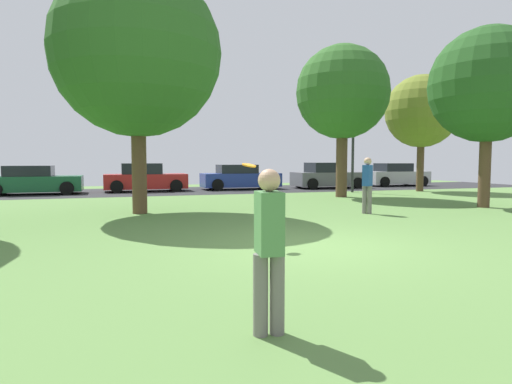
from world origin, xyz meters
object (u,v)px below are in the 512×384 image
Objects in this scene: maple_tree_far at (343,93)px; oak_tree_center at (422,112)px; parked_car_green at (34,181)px; parked_car_blue at (240,178)px; parked_car_red at (145,179)px; frisbee_disc at (249,165)px; person_bystander at (269,245)px; oak_tree_left at (137,53)px; maple_tree_near at (488,85)px; person_catcher at (367,182)px; parked_car_silver at (395,175)px; street_lamp_post at (353,149)px; parked_car_grey at (327,176)px.

maple_tree_far is 1.10× the size of oak_tree_center.
parked_car_green is 10.53m from parked_car_blue.
frisbee_disc is at bearing -86.94° from parked_car_red.
parked_car_red is at bearing 5.62° from person_bystander.
oak_tree_left is 1.20× the size of maple_tree_near.
maple_tree_near reaches higher than parked_car_red.
maple_tree_near reaches higher than frisbee_disc.
oak_tree_left is at bearing -158.94° from maple_tree_far.
oak_tree_left reaches higher than person_catcher.
frisbee_disc is 21.84m from parked_car_silver.
person_catcher is 0.39× the size of parked_car_blue.
maple_tree_near is 19.91m from parked_car_green.
maple_tree_near is (2.53, -5.46, -0.43)m from maple_tree_far.
parked_car_green is at bearing -177.37° from parked_car_blue.
oak_tree_left is 12.69m from street_lamp_post.
maple_tree_far is 1.50× the size of street_lamp_post.
person_catcher is 0.42× the size of parked_car_grey.
parked_car_grey is (10.79, 19.42, -0.16)m from person_bystander.
person_bystander is at bearing -143.52° from maple_tree_near.
frisbee_disc reaches higher than parked_car_blue.
parked_car_silver is at bearing -165.42° from person_catcher.
maple_tree_far is 1.09× the size of maple_tree_near.
parked_car_green is 21.04m from parked_car_silver.
street_lamp_post is at bearing -26.74° from person_bystander.
person_bystander reaches higher than parked_car_grey.
parked_car_blue is at bearing 58.33° from oak_tree_left.
frisbee_disc is at bearing -122.38° from parked_car_grey.
parked_car_red is (0.27, 19.99, -0.17)m from person_bystander.
parked_car_grey reaches higher than parked_car_green.
street_lamp_post is at bearing -39.99° from parked_car_blue.
parked_car_blue is (10.52, 0.48, 0.01)m from parked_car_green.
person_catcher reaches higher than parked_car_blue.
parked_car_red is 5.26m from parked_car_blue.
frisbee_disc is (-7.30, -9.38, -3.09)m from maple_tree_far.
parked_car_silver is 0.92× the size of street_lamp_post.
person_bystander is at bearing -128.61° from parked_car_silver.
parked_car_grey is 5.30m from parked_car_silver.
parked_car_silver is at bearing 36.46° from street_lamp_post.
oak_tree_center is 1.39× the size of parked_car_blue.
street_lamp_post reaches higher than frisbee_disc.
maple_tree_near is 13.54m from parked_car_blue.
maple_tree_near is (11.52, -2.00, -0.67)m from oak_tree_left.
person_bystander is at bearing -86.74° from oak_tree_left.
person_catcher is 6.18m from frisbee_disc.
street_lamp_post is at bearing 27.97° from oak_tree_left.
parked_car_red is at bearing -179.62° from parked_car_silver.
parked_car_green is 0.96× the size of street_lamp_post.
parked_car_grey is (10.52, -0.56, 0.01)m from parked_car_red.
person_bystander is (-8.41, -13.55, -3.78)m from maple_tree_far.
person_bystander is 19.99m from parked_car_red.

